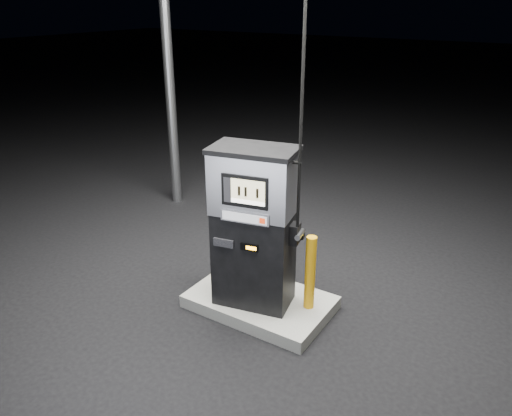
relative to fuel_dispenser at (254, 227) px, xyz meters
The scene contains 5 objects.
ground 1.09m from the fuel_dispenser, 79.22° to the left, with size 80.00×80.00×0.00m, color black.
pump_island 1.01m from the fuel_dispenser, 79.22° to the left, with size 1.60×1.00×0.15m, color slate.
fuel_dispenser is the anchor object (origin of this frame).
bollard_left 0.88m from the fuel_dispenser, 161.38° to the left, with size 0.13×0.13×0.98m, color orange.
bollard_right 0.80m from the fuel_dispenser, 20.83° to the left, with size 0.12×0.12×0.87m, color orange.
Camera 1 is at (2.61, -4.18, 3.37)m, focal length 35.00 mm.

